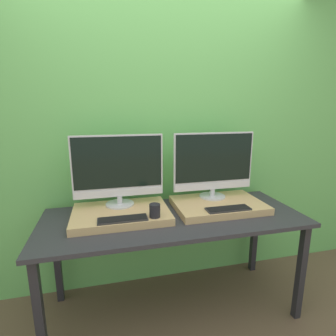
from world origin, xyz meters
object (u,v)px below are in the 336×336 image
(mug, at_px, (155,211))
(monitor_right, at_px, (214,164))
(keyboard_left, at_px, (123,219))
(monitor_left, at_px, (118,169))
(keyboard_right, at_px, (228,209))

(mug, height_order, monitor_right, monitor_right)
(mug, bearing_deg, keyboard_left, 180.00)
(mug, xyz_separation_m, monitor_right, (0.54, 0.29, 0.24))
(monitor_left, height_order, keyboard_right, monitor_left)
(keyboard_right, bearing_deg, monitor_left, 159.09)
(mug, height_order, keyboard_right, mug)
(monitor_left, bearing_deg, mug, -53.32)
(keyboard_left, bearing_deg, monitor_left, 90.00)
(keyboard_left, bearing_deg, keyboard_right, 0.00)
(keyboard_right, bearing_deg, keyboard_left, 180.00)
(mug, bearing_deg, monitor_right, 28.11)
(keyboard_left, bearing_deg, mug, 0.00)
(monitor_left, distance_m, keyboard_right, 0.86)
(monitor_right, bearing_deg, keyboard_left, -159.09)
(mug, distance_m, monitor_right, 0.66)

